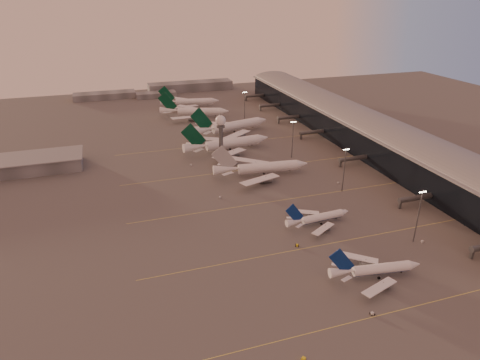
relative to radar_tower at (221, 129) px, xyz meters
name	(u,v)px	position (x,y,z in m)	size (l,w,h in m)	color
ground	(292,266)	(-5.00, -120.00, -20.95)	(700.00, 700.00, 0.00)	#4E4C4C
taxiway_markings	(299,196)	(25.00, -64.00, -20.94)	(180.00, 185.25, 0.02)	#F0DD55
terminal	(370,134)	(102.88, -9.91, -10.43)	(57.00, 362.00, 23.04)	black
hangar	(11,166)	(-125.00, 20.00, -16.63)	(82.00, 27.00, 8.50)	#5C5E62
radar_tower	(221,129)	(0.00, 0.00, 0.00)	(6.40, 6.40, 31.10)	#4E5155
mast_a	(419,214)	(53.00, -120.00, -7.21)	(3.60, 0.56, 25.00)	#4E5155
mast_b	(344,168)	(50.00, -65.00, -7.21)	(3.60, 0.56, 25.00)	#4E5155
mast_c	(293,138)	(45.00, -10.00, -7.21)	(3.60, 0.56, 25.00)	#4E5155
mast_d	(245,105)	(43.00, 80.00, -7.21)	(3.60, 0.56, 25.00)	#4E5155
distant_horizon	(166,89)	(-2.38, 205.14, -17.06)	(165.00, 37.50, 9.00)	#5C5E62
narrowbody_near	(375,271)	(22.01, -136.27, -17.97)	(37.59, 29.82, 14.73)	white
narrowbody_mid	(318,219)	(20.48, -93.08, -18.24)	(34.28, 27.29, 13.39)	white
widebody_white	(262,169)	(16.01, -30.83, -17.40)	(58.12, 46.36, 20.46)	white
greentail_a	(227,145)	(8.64, 14.90, -16.93)	(62.60, 50.33, 22.76)	white
greentail_b	(231,128)	(22.64, 51.19, -16.71)	(65.00, 51.88, 24.02)	white
greentail_c	(195,113)	(5.99, 103.95, -17.11)	(57.84, 45.97, 21.76)	white
greentail_d	(190,103)	(9.72, 140.40, -17.38)	(55.25, 44.25, 20.22)	white
gsv_truck_a	(304,357)	(-21.10, -164.15, -19.78)	(5.87, 4.79, 2.29)	yellow
gsv_tug_near	(372,314)	(9.30, -153.93, -20.48)	(1.99, 3.22, 0.91)	silver
gsv_catering_a	(423,239)	(56.35, -121.82, -19.05)	(4.68, 2.29, 3.81)	silver
gsv_tug_mid	(297,245)	(3.15, -107.52, -20.47)	(3.76, 3.21, 0.92)	yellow
gsv_truck_b	(346,210)	(39.53, -86.60, -19.80)	(5.94, 3.97, 2.26)	silver
gsv_truck_c	(220,196)	(-15.43, -52.46, -19.93)	(5.19, 3.91, 2.00)	silver
gsv_catering_b	(339,181)	(53.02, -55.88, -19.17)	(4.73, 3.36, 3.55)	silver
gsv_tug_far	(247,166)	(12.13, -15.08, -20.48)	(3.67, 3.59, 0.92)	silver
gsv_truck_d	(191,164)	(-20.84, -3.01, -19.94)	(3.25, 5.21, 1.98)	silver
gsv_tug_hangar	(262,138)	(40.34, 31.67, -20.46)	(3.51, 2.35, 0.94)	yellow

